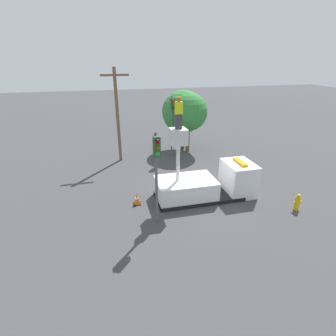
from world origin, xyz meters
TOP-DOWN VIEW (x-y plane):
  - ground_plane at (0.00, 0.00)m, footprint 120.00×120.00m
  - bucket_truck at (0.51, 0.00)m, footprint 6.31×2.36m
  - worker at (-1.41, 0.00)m, footprint 0.40×0.26m
  - traffic_light_pole at (-3.14, -2.22)m, footprint 0.34×0.57m
  - traffic_light_across at (0.25, 7.67)m, footprint 0.34×0.57m
  - fire_hydrant at (5.11, -2.77)m, footprint 0.53×0.29m
  - traffic_cone_rear at (-3.95, 0.10)m, footprint 0.46×0.46m
  - tree_left_bg at (2.00, 8.62)m, footprint 3.44×3.44m
  - tree_right_bg at (1.71, 9.27)m, footprint 3.90×3.90m
  - utility_pole at (-4.33, 7.83)m, footprint 2.20×0.26m

SIDE VIEW (x-z plane):
  - ground_plane at x=0.00m, z-range 0.00..0.00m
  - traffic_cone_rear at x=-3.95m, z-range -0.02..0.70m
  - fire_hydrant at x=5.11m, z-range -0.01..1.02m
  - bucket_truck at x=0.51m, z-range -1.43..3.17m
  - traffic_light_pole at x=-3.14m, z-range 1.06..6.14m
  - tree_right_bg at x=1.71m, z-range 0.84..6.43m
  - tree_left_bg at x=2.00m, z-range 1.00..6.47m
  - traffic_light_across at x=0.25m, z-range 1.11..6.43m
  - utility_pole at x=-4.33m, z-range 0.32..7.95m
  - worker at x=-1.41m, z-range 4.61..6.36m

